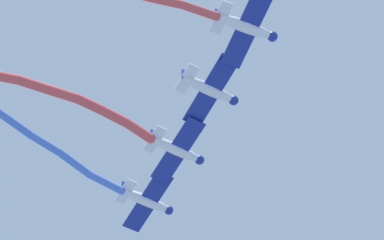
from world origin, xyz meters
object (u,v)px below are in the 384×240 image
Objects in this scene: airplane_right_wing at (177,150)px; airplane_slot at (147,201)px; airplane_lead at (247,27)px; airplane_left_wing at (210,90)px.

airplane_slot reaches higher than airplane_right_wing.
airplane_lead is at bearing -93.11° from airplane_right_wing.
airplane_right_wing is (11.55, -7.74, 0.00)m from airplane_lead.
airplane_lead is at bearing -91.60° from airplane_left_wing.
airplane_lead is 6.97m from airplane_left_wing.
airplane_left_wing is (5.78, -3.87, 0.30)m from airplane_lead.
airplane_right_wing is at bearing 88.41° from airplane_left_wing.
airplane_left_wing is 0.99× the size of airplane_slot.
airplane_slot reaches higher than airplane_lead.
airplane_left_wing reaches higher than airplane_right_wing.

